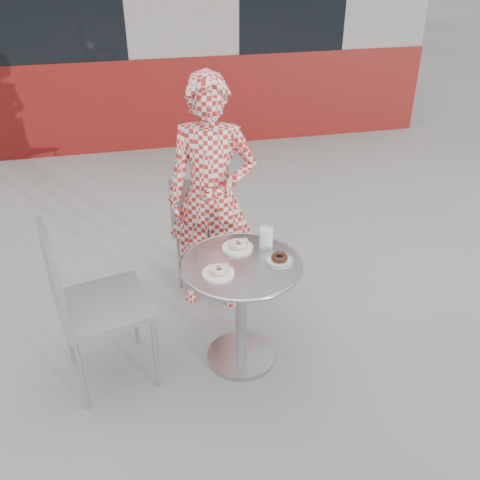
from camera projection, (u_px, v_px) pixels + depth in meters
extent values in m
plane|color=#9C9994|center=(242.00, 357.00, 3.21)|extent=(60.00, 60.00, 0.00)
cube|color=maroon|center=(169.00, 102.00, 6.04)|extent=(6.02, 0.20, 1.00)
cylinder|color=silver|center=(241.00, 355.00, 3.20)|extent=(0.41, 0.41, 0.03)
cylinder|color=silver|center=(241.00, 313.00, 3.04)|extent=(0.06, 0.06, 0.65)
cylinder|color=silver|center=(241.00, 265.00, 2.87)|extent=(0.65, 0.65, 0.02)
torus|color=silver|center=(241.00, 265.00, 2.87)|extent=(0.67, 0.67, 0.02)
cube|color=#A4A7AC|center=(206.00, 223.00, 3.75)|extent=(0.50, 0.50, 0.03)
cube|color=#A4A7AC|center=(201.00, 208.00, 3.47)|extent=(0.40, 0.14, 0.41)
cube|color=#A4A7AC|center=(104.00, 305.00, 2.85)|extent=(0.55, 0.55, 0.03)
cube|color=#A4A7AC|center=(54.00, 277.00, 2.64)|extent=(0.14, 0.46, 0.46)
imported|color=red|center=(211.00, 197.00, 3.34)|extent=(0.65, 0.52, 1.54)
cylinder|color=white|center=(238.00, 247.00, 2.99)|extent=(0.17, 0.17, 0.01)
torus|color=#B18144|center=(238.00, 244.00, 2.98)|extent=(0.10, 0.10, 0.03)
sphere|color=#B77A3F|center=(245.00, 240.00, 3.01)|extent=(0.03, 0.03, 0.03)
cylinder|color=white|center=(218.00, 273.00, 2.77)|extent=(0.17, 0.17, 0.01)
torus|color=#B18144|center=(218.00, 270.00, 2.76)|extent=(0.10, 0.10, 0.03)
sphere|color=#B77A3F|center=(226.00, 265.00, 2.79)|extent=(0.03, 0.03, 0.03)
cylinder|color=white|center=(279.00, 260.00, 2.88)|extent=(0.15, 0.15, 0.01)
torus|color=black|center=(279.00, 257.00, 2.87)|extent=(0.09, 0.09, 0.03)
torus|color=black|center=(279.00, 260.00, 2.88)|extent=(0.16, 0.16, 0.01)
cylinder|color=white|center=(266.00, 238.00, 2.99)|extent=(0.07, 0.07, 0.11)
cylinder|color=white|center=(266.00, 236.00, 2.98)|extent=(0.08, 0.08, 0.13)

